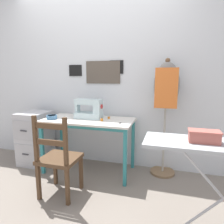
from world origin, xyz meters
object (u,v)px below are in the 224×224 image
object	(u,v)px
thread_spool_mid_table	(109,117)
wooden_chair	(58,159)
sewing_machine	(90,109)
scissors	(123,123)
thread_spool_near_machine	(102,120)
dress_form	(166,92)
fabric_bowl	(52,117)
storage_box	(204,136)
filing_cabinet	(35,138)

from	to	relation	value
thread_spool_mid_table	wooden_chair	bearing A→B (deg)	-114.73
sewing_machine	wooden_chair	size ratio (longest dim) A/B	0.42
sewing_machine	scissors	world-z (taller)	sewing_machine
thread_spool_near_machine	dress_form	xyz separation A→B (m)	(0.77, 0.26, 0.35)
sewing_machine	fabric_bowl	xyz separation A→B (m)	(-0.47, -0.18, -0.10)
sewing_machine	thread_spool_mid_table	distance (m)	0.28
scissors	dress_form	world-z (taller)	dress_form
thread_spool_near_machine	thread_spool_mid_table	world-z (taller)	thread_spool_near_machine
sewing_machine	storage_box	bearing A→B (deg)	-35.89
thread_spool_near_machine	filing_cabinet	size ratio (longest dim) A/B	0.05
thread_spool_mid_table	thread_spool_near_machine	bearing A→B (deg)	-106.14
fabric_bowl	filing_cabinet	bearing A→B (deg)	159.52
sewing_machine	wooden_chair	distance (m)	0.82
wooden_chair	storage_box	distance (m)	1.46
fabric_bowl	scissors	xyz separation A→B (m)	(0.97, 0.03, -0.03)
scissors	dress_form	size ratio (longest dim) A/B	0.10
wooden_chair	storage_box	xyz separation A→B (m)	(1.37, -0.24, 0.44)
scissors	thread_spool_near_machine	world-z (taller)	thread_spool_near_machine
wooden_chair	scissors	bearing A→B (deg)	42.35
fabric_bowl	filing_cabinet	size ratio (longest dim) A/B	0.18
sewing_machine	filing_cabinet	world-z (taller)	sewing_machine
thread_spool_near_machine	thread_spool_mid_table	bearing A→B (deg)	73.86
thread_spool_mid_table	wooden_chair	distance (m)	0.87
filing_cabinet	fabric_bowl	bearing A→B (deg)	-20.48
thread_spool_near_machine	filing_cabinet	distance (m)	1.14
storage_box	wooden_chair	bearing A→B (deg)	170.17
thread_spool_mid_table	dress_form	xyz separation A→B (m)	(0.73, 0.10, 0.35)
fabric_bowl	thread_spool_near_machine	distance (m)	0.68
sewing_machine	scissors	bearing A→B (deg)	-17.69
sewing_machine	wooden_chair	bearing A→B (deg)	-97.11
sewing_machine	storage_box	size ratio (longest dim) A/B	1.72
sewing_machine	wooden_chair	world-z (taller)	sewing_machine
fabric_bowl	thread_spool_mid_table	world-z (taller)	fabric_bowl
fabric_bowl	sewing_machine	bearing A→B (deg)	21.25
scissors	filing_cabinet	xyz separation A→B (m)	(-1.37, 0.13, -0.34)
thread_spool_near_machine	wooden_chair	distance (m)	0.73
fabric_bowl	storage_box	world-z (taller)	storage_box
thread_spool_near_machine	storage_box	xyz separation A→B (m)	(1.07, -0.82, 0.11)
thread_spool_mid_table	dress_form	bearing A→B (deg)	7.88
thread_spool_mid_table	wooden_chair	xyz separation A→B (m)	(-0.34, -0.74, -0.32)
filing_cabinet	storage_box	size ratio (longest dim) A/B	3.51
scissors	storage_box	distance (m)	1.11
thread_spool_near_machine	filing_cabinet	xyz separation A→B (m)	(-1.08, 0.08, -0.36)
scissors	filing_cabinet	size ratio (longest dim) A/B	0.20
scissors	thread_spool_mid_table	world-z (taller)	thread_spool_mid_table
wooden_chair	dress_form	bearing A→B (deg)	38.14
thread_spool_mid_table	storage_box	size ratio (longest dim) A/B	0.18
thread_spool_near_machine	sewing_machine	bearing A→B (deg)	151.86
thread_spool_near_machine	wooden_chair	bearing A→B (deg)	-116.88
thread_spool_mid_table	dress_form	world-z (taller)	dress_form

